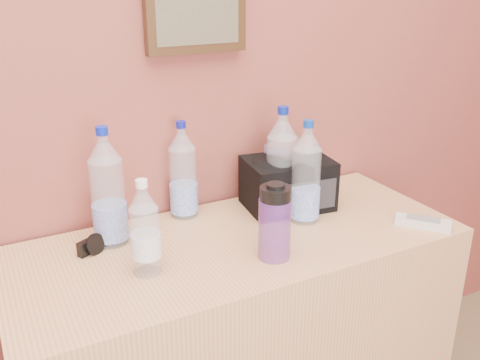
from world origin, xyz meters
name	(u,v)px	position (x,y,z in m)	size (l,w,h in m)	color
picture_frame	(196,7)	(0.31, 1.98, 1.40)	(0.30, 0.03, 0.25)	#382311
dresser	(239,353)	(0.31, 1.72, 0.40)	(1.27, 0.53, 0.79)	#A7744B
pet_large_a	(108,193)	(-0.01, 1.86, 0.94)	(0.09, 0.09, 0.33)	silver
pet_large_b	(183,175)	(0.23, 1.93, 0.93)	(0.08, 0.08, 0.30)	white
pet_large_c	(281,167)	(0.50, 1.82, 0.94)	(0.09, 0.09, 0.34)	silver
pet_large_d	(306,178)	(0.54, 1.73, 0.93)	(0.08, 0.08, 0.31)	#A8C3D5
pet_small	(145,233)	(0.02, 1.67, 0.90)	(0.07, 0.07, 0.25)	white
nalgene_bottle	(275,222)	(0.34, 1.58, 0.90)	(0.08, 0.08, 0.21)	#6F379E
sunglasses	(102,240)	(-0.05, 1.85, 0.81)	(0.16, 0.06, 0.04)	black
ac_remote	(423,223)	(0.82, 1.54, 0.80)	(0.16, 0.05, 0.02)	beige
toiletry_bag	(288,180)	(0.55, 1.84, 0.88)	(0.26, 0.19, 0.18)	black
foil_packet	(291,148)	(0.56, 1.85, 0.99)	(0.13, 0.11, 0.03)	silver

